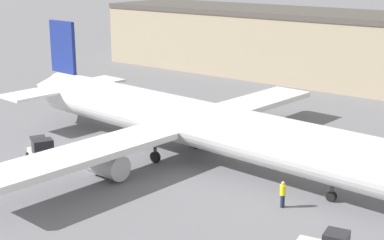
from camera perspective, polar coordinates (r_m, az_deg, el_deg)
The scene contains 5 objects.
ground_plane at distance 48.30m, azimuth 0.00°, elevation -3.86°, with size 400.00×400.00×0.00m, color slate.
terminal_building at distance 81.52m, azimuth 11.98°, elevation 7.07°, with size 64.85×13.71×9.18m.
airplane at distance 47.97m, azimuth -0.82°, elevation -0.12°, with size 42.82×35.77×10.15m.
ground_crew_worker at distance 39.47m, azimuth 8.80°, elevation -7.06°, with size 0.40×0.40×1.83m.
belt_loader_truck at distance 48.49m, azimuth -14.37°, elevation -3.00°, with size 3.16×2.89×2.17m.
Camera 1 is at (28.03, -35.97, 15.92)m, focal length 55.00 mm.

